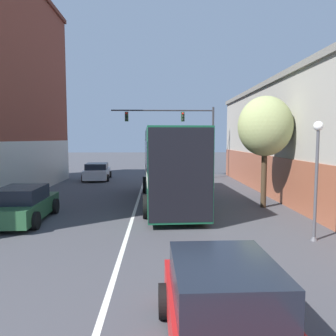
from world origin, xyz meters
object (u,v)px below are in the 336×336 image
(parked_car_left_mid, at_px, (97,172))
(traffic_signal_gantry, at_px, (182,126))
(bus, at_px, (169,162))
(hatchback_foreground, at_px, (226,314))
(parked_car_left_near, at_px, (23,205))
(street_tree_near, at_px, (265,127))
(street_lamp, at_px, (317,173))

(parked_car_left_mid, relative_size, traffic_signal_gantry, 0.50)
(bus, distance_m, hatchback_foreground, 12.25)
(parked_car_left_near, relative_size, street_tree_near, 0.80)
(parked_car_left_near, relative_size, street_lamp, 1.10)
(parked_car_left_mid, bearing_deg, street_tree_near, -141.69)
(bus, distance_m, parked_car_left_near, 7.22)
(parked_car_left_mid, distance_m, traffic_signal_gantry, 8.01)
(street_tree_near, bearing_deg, bus, 164.35)
(parked_car_left_near, xyz_separation_m, street_lamp, (10.56, -2.84, 1.56))
(bus, distance_m, street_tree_near, 5.04)
(hatchback_foreground, relative_size, traffic_signal_gantry, 0.46)
(bus, height_order, parked_car_left_mid, bus)
(parked_car_left_mid, bearing_deg, hatchback_foreground, -168.69)
(bus, height_order, street_tree_near, street_tree_near)
(hatchback_foreground, bearing_deg, traffic_signal_gantry, -3.54)
(bus, bearing_deg, parked_car_left_mid, 26.75)
(bus, relative_size, traffic_signal_gantry, 1.22)
(traffic_signal_gantry, xyz_separation_m, street_lamp, (3.08, -17.52, -2.18))
(parked_car_left_near, xyz_separation_m, parked_car_left_mid, (0.50, 13.56, -0.03))
(bus, relative_size, parked_car_left_mid, 2.45)
(parked_car_left_mid, xyz_separation_m, street_tree_near, (10.08, -11.15, 3.26))
(traffic_signal_gantry, xyz_separation_m, street_tree_near, (3.10, -12.27, -0.50))
(parked_car_left_near, height_order, parked_car_left_mid, parked_car_left_near)
(parked_car_left_near, bearing_deg, traffic_signal_gantry, -28.88)
(parked_car_left_near, height_order, traffic_signal_gantry, traffic_signal_gantry)
(parked_car_left_mid, xyz_separation_m, street_lamp, (10.06, -16.40, 1.59))
(traffic_signal_gantry, relative_size, street_tree_near, 1.62)
(street_lamp, bearing_deg, bus, 124.73)
(hatchback_foreground, bearing_deg, parked_car_left_near, 36.28)
(hatchback_foreground, distance_m, parked_car_left_near, 10.64)
(street_tree_near, bearing_deg, parked_car_left_mid, 132.12)
(street_tree_near, bearing_deg, street_lamp, -90.24)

